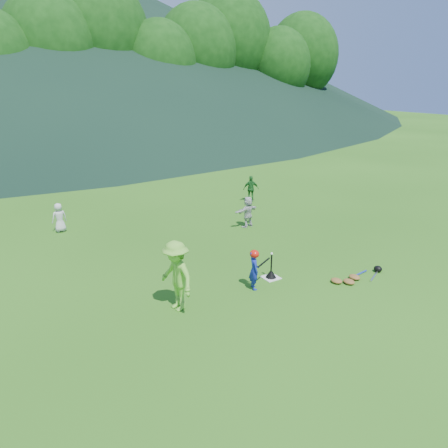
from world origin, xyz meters
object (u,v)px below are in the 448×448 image
(home_plate, at_px, (271,278))
(fielder_d, at_px, (248,212))
(batter_child, at_px, (254,270))
(fielder_a, at_px, (59,218))
(batting_tee, at_px, (271,274))
(equipment_pile, at_px, (355,277))
(adult_coach, at_px, (176,276))
(fielder_c, at_px, (251,189))

(home_plate, relative_size, fielder_d, 0.38)
(batter_child, bearing_deg, fielder_a, 43.98)
(home_plate, height_order, batting_tee, batting_tee)
(fielder_a, distance_m, equipment_pile, 10.50)
(home_plate, xyz_separation_m, fielder_d, (2.03, 4.06, 0.58))
(adult_coach, distance_m, fielder_d, 6.58)
(fielder_c, bearing_deg, batting_tee, 86.00)
(home_plate, bearing_deg, fielder_a, 119.70)
(fielder_a, relative_size, fielder_d, 0.91)
(fielder_d, xyz_separation_m, equipment_pile, (-0.08, -5.37, -0.52))
(home_plate, relative_size, equipment_pile, 0.25)
(home_plate, distance_m, adult_coach, 3.13)
(home_plate, bearing_deg, equipment_pile, -34.15)
(fielder_c, relative_size, fielder_d, 1.00)
(adult_coach, bearing_deg, batter_child, 79.82)
(fielder_d, bearing_deg, home_plate, 52.13)
(batter_child, xyz_separation_m, fielder_a, (-3.34, 7.51, -0.00))
(batter_child, bearing_deg, adult_coach, 107.28)
(adult_coach, relative_size, fielder_d, 1.49)
(home_plate, relative_size, fielder_c, 0.38)
(adult_coach, bearing_deg, fielder_a, -178.84)
(fielder_a, bearing_deg, batting_tee, 114.58)
(batter_child, distance_m, fielder_c, 8.78)
(adult_coach, bearing_deg, equipment_pile, 69.41)
(adult_coach, distance_m, fielder_c, 10.14)
(fielder_c, xyz_separation_m, equipment_pile, (-2.28, -8.26, -0.53))
(batting_tee, relative_size, equipment_pile, 0.38)
(fielder_d, height_order, equipment_pile, fielder_d)
(batting_tee, bearing_deg, fielder_d, 63.43)
(batting_tee, bearing_deg, home_plate, 0.00)
(fielder_a, bearing_deg, batter_child, 108.85)
(fielder_d, height_order, batting_tee, fielder_d)
(home_plate, distance_m, equipment_pile, 2.35)
(adult_coach, distance_m, fielder_a, 7.49)
(batting_tee, xyz_separation_m, equipment_pile, (1.94, -1.32, -0.06))
(adult_coach, bearing_deg, fielder_d, 122.51)
(adult_coach, relative_size, batting_tee, 2.58)
(home_plate, distance_m, fielder_d, 4.57)
(adult_coach, height_order, fielder_c, adult_coach)
(fielder_a, xyz_separation_m, fielder_c, (8.35, -0.30, 0.06))
(batting_tee, bearing_deg, adult_coach, -176.88)
(fielder_d, bearing_deg, fielder_c, -138.59)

